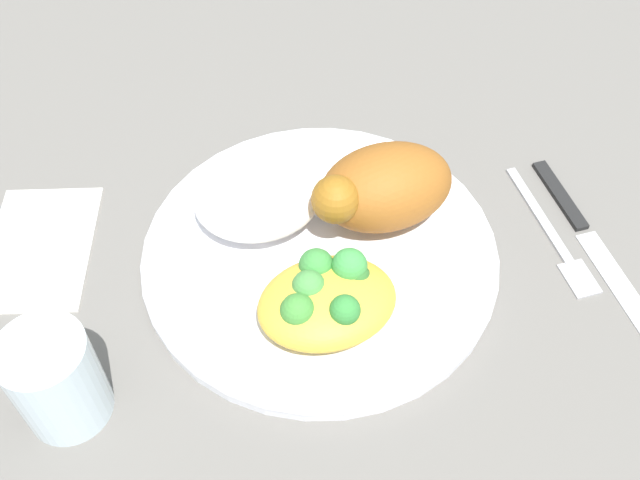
{
  "coord_description": "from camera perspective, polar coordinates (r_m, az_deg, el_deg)",
  "views": [
    {
      "loc": [
        0.11,
        0.34,
        0.47
      ],
      "look_at": [
        0.0,
        0.0,
        0.02
      ],
      "focal_mm": 41.13,
      "sensor_mm": 36.0,
      "label": 1
    }
  ],
  "objects": [
    {
      "name": "ground_plane",
      "position": [
        0.59,
        0.0,
        -1.49
      ],
      "size": [
        2.0,
        2.0,
        0.0
      ],
      "primitive_type": "plane",
      "color": "#63605B"
    },
    {
      "name": "napkin",
      "position": [
        0.64,
        -20.96,
        -0.48
      ],
      "size": [
        0.12,
        0.15,
        0.0
      ],
      "primitive_type": "cube",
      "rotation": [
        0.0,
        0.0,
        -0.28
      ],
      "color": "white",
      "rests_on": "ground_plane"
    },
    {
      "name": "water_glass",
      "position": [
        0.52,
        -19.86,
        -10.19
      ],
      "size": [
        0.06,
        0.06,
        0.08
      ],
      "primitive_type": "cylinder",
      "color": "silver",
      "rests_on": "ground_plane"
    },
    {
      "name": "fork",
      "position": [
        0.64,
        17.68,
        0.33
      ],
      "size": [
        0.02,
        0.14,
        0.01
      ],
      "color": "#B2B2B7",
      "rests_on": "ground_plane"
    },
    {
      "name": "mac_cheese_with_broccoli",
      "position": [
        0.53,
        0.54,
        -4.52
      ],
      "size": [
        0.1,
        0.08,
        0.04
      ],
      "color": "gold",
      "rests_on": "plate"
    },
    {
      "name": "roasted_chicken",
      "position": [
        0.58,
        4.81,
        4.05
      ],
      "size": [
        0.12,
        0.07,
        0.07
      ],
      "color": "#94561E",
      "rests_on": "plate"
    },
    {
      "name": "knife",
      "position": [
        0.65,
        19.92,
        0.68
      ],
      "size": [
        0.02,
        0.19,
        0.01
      ],
      "color": "black",
      "rests_on": "ground_plane"
    },
    {
      "name": "rice_pile",
      "position": [
        0.59,
        -4.84,
        3.49
      ],
      "size": [
        0.11,
        0.09,
        0.04
      ],
      "primitive_type": "ellipsoid",
      "color": "white",
      "rests_on": "plate"
    },
    {
      "name": "plate",
      "position": [
        0.59,
        0.0,
        -1.03
      ],
      "size": [
        0.28,
        0.28,
        0.01
      ],
      "color": "white",
      "rests_on": "ground_plane"
    }
  ]
}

